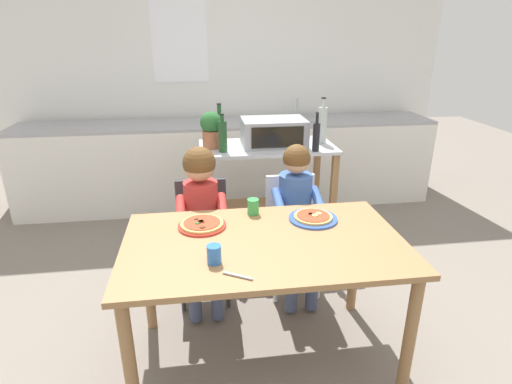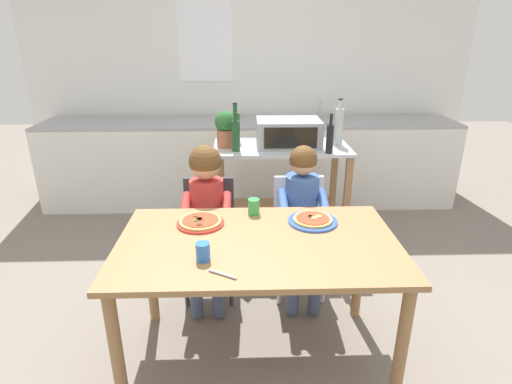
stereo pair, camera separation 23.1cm
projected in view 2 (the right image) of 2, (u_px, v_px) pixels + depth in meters
ground_plane at (253, 260)px, 3.37m from camera, size 10.78×10.78×0.00m
back_wall_tiled at (249, 71)px, 4.44m from camera, size 4.74×0.13×2.70m
kitchen_counter at (250, 162)px, 4.39m from camera, size 4.26×0.60×1.09m
kitchen_island_cart at (280, 180)px, 3.43m from camera, size 1.09×0.58×0.89m
toaster_oven at (288, 133)px, 3.28m from camera, size 0.51×0.36×0.21m
bottle_dark_olive_oil at (330, 138)px, 3.08m from camera, size 0.05×0.05×0.30m
bottle_slim_sauce at (339, 126)px, 3.29m from camera, size 0.08×0.08×0.37m
bottle_clear_vinegar at (236, 135)px, 3.13m from camera, size 0.06×0.06×0.29m
bottle_tall_green_wine at (235, 126)px, 3.39m from camera, size 0.07×0.07×0.32m
potted_herb_plant at (226, 128)px, 3.24m from camera, size 0.17×0.17×0.29m
dining_table at (258, 258)px, 2.13m from camera, size 1.43×0.85×0.76m
dining_chair_left at (209, 229)px, 2.84m from camera, size 0.36×0.36×0.81m
dining_chair_right at (299, 227)px, 2.86m from camera, size 0.36×0.36×0.81m
child_in_red_shirt at (206, 206)px, 2.65m from camera, size 0.32×0.42×1.07m
child_in_blue_striped_shirt at (303, 209)px, 2.68m from camera, size 0.32×0.42×1.06m
pizza_plate_red_rimmed at (200, 222)px, 2.27m from camera, size 0.26×0.26×0.03m
pizza_plate_blue_rimmed at (313, 220)px, 2.29m from camera, size 0.27×0.27×0.03m
drinking_cup_green at (254, 207)px, 2.39m from camera, size 0.07×0.07×0.09m
drinking_cup_blue at (203, 252)px, 1.90m from camera, size 0.07×0.07×0.09m
serving_spoon at (223, 274)px, 1.80m from camera, size 0.13×0.08×0.01m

